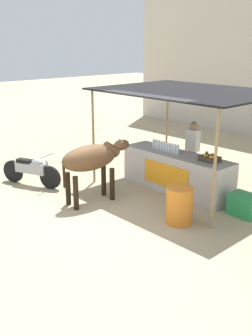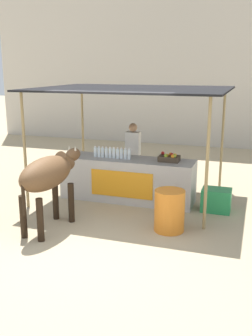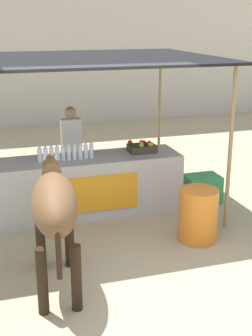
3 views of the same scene
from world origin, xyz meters
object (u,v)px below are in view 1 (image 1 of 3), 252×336
cooler_box (244,205)px  water_barrel (179,205)px  fruit_crate (210,158)px  vendor_behind_counter (192,152)px  stall_counter (176,172)px  motorcycle_parked (32,170)px  cow (92,159)px

cooler_box → water_barrel: size_ratio=0.77×
fruit_crate → vendor_behind_counter: 1.28m
vendor_behind_counter → cooler_box: bearing=-22.0°
fruit_crate → water_barrel: size_ratio=0.57×
fruit_crate → water_barrel: bearing=-76.6°
stall_counter → motorcycle_parked: (-2.78, -2.50, -0.05)m
stall_counter → cow: 2.24m
fruit_crate → motorcycle_parked: bearing=-145.5°
water_barrel → motorcycle_parked: (-4.06, -1.09, 0.04)m
fruit_crate → cow: (-1.78, -2.06, -0.00)m
vendor_behind_counter → cooler_box: size_ratio=2.75×
water_barrel → motorcycle_parked: size_ratio=0.46×
cooler_box → cow: cow is taller
water_barrel → vendor_behind_counter: bearing=122.8°
stall_counter → water_barrel: (1.29, -1.41, -0.09)m
fruit_crate → cow: cow is taller
fruit_crate → vendor_behind_counter: bearing=146.2°
motorcycle_parked → stall_counter: bearing=42.0°
vendor_behind_counter → cooler_box: 2.35m
vendor_behind_counter → cow: vendor_behind_counter is taller
vendor_behind_counter → water_barrel: (1.40, -2.17, -0.46)m
vendor_behind_counter → motorcycle_parked: bearing=-129.3°
cooler_box → motorcycle_parked: bearing=-153.3°
cooler_box → cow: bearing=-146.1°
stall_counter → vendor_behind_counter: vendor_behind_counter is taller
fruit_crate → water_barrel: 1.64m
vendor_behind_counter → motorcycle_parked: size_ratio=0.97×
cooler_box → fruit_crate: bearing=172.1°
stall_counter → vendor_behind_counter: size_ratio=1.82×
vendor_behind_counter → motorcycle_parked: (-2.67, -3.26, -0.42)m
motorcycle_parked → cow: bearing=14.4°
stall_counter → motorcycle_parked: stall_counter is taller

